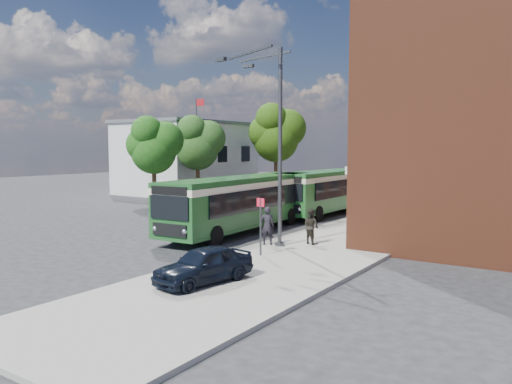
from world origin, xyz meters
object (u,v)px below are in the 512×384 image
Objects in this scene: street_lamp at (273,143)px; bus_front at (244,198)px; bus_rear at (323,188)px; parked_car at (204,265)px.

street_lamp is 0.72× the size of bus_front.
street_lamp reaches higher than bus_front.
bus_rear is 2.84× the size of parked_car.
bus_front is at bearing -93.77° from bus_rear.
street_lamp is 2.54× the size of parked_car.
bus_rear is 19.07m from parked_car.
bus_front is at bearing 141.49° from street_lamp.
parked_car is at bearing -77.27° from street_lamp.
bus_rear is (-3.18, 11.68, -2.96)m from street_lamp.
bus_front is 11.15m from parked_car.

